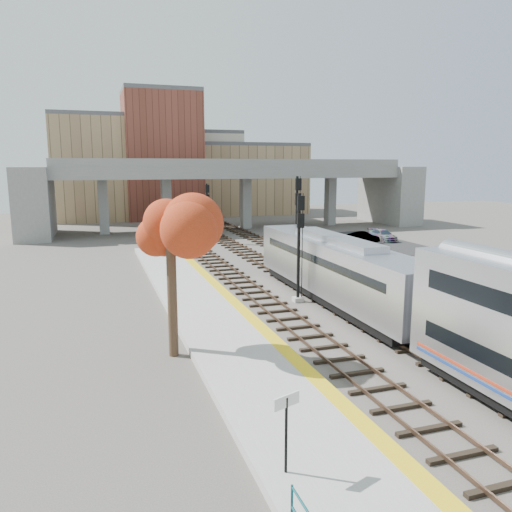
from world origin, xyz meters
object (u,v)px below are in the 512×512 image
object	(u,v)px
tree	(170,225)
car_a	(348,246)
locomotive	(335,268)
signal_mast_far	(207,214)
car_c	(383,235)
signal_mast_near	(299,249)
car_b	(363,237)
signal_mast_mid	(297,222)

from	to	relation	value
tree	car_a	bearing A→B (deg)	46.57
locomotive	signal_mast_far	bearing A→B (deg)	94.43
car_a	car_c	world-z (taller)	car_c
car_a	tree	bearing A→B (deg)	-152.29
car_c	tree	bearing A→B (deg)	-136.25
car_c	signal_mast_near	bearing A→B (deg)	-133.19
signal_mast_far	car_b	size ratio (longest dim) A/B	1.84
signal_mast_far	car_b	distance (m)	17.88
locomotive	car_a	xyz separation A→B (m)	(10.11, 16.75, -1.66)
tree	car_c	size ratio (longest dim) A/B	1.87
locomotive	car_a	distance (m)	19.64
signal_mast_far	tree	bearing A→B (deg)	-105.43
car_a	car_b	size ratio (longest dim) A/B	0.93
car_b	car_c	distance (m)	2.89
tree	car_b	size ratio (longest dim) A/B	2.25
car_b	signal_mast_near	bearing A→B (deg)	-162.62
car_a	car_c	distance (m)	9.37
signal_mast_near	tree	size ratio (longest dim) A/B	0.85
signal_mast_near	car_b	distance (m)	27.02
tree	car_a	distance (m)	31.43
signal_mast_mid	car_a	distance (m)	10.49
car_b	signal_mast_far	bearing A→B (deg)	128.93
car_a	locomotive	bearing A→B (deg)	-139.97
signal_mast_near	car_b	world-z (taller)	signal_mast_near
locomotive	car_c	distance (m)	28.50
car_a	car_b	distance (m)	6.92
locomotive	car_c	xyz separation A→B (m)	(17.64, 22.33, -1.60)
signal_mast_near	car_b	bearing A→B (deg)	51.08
car_b	signal_mast_mid	bearing A→B (deg)	-173.40
locomotive	signal_mast_mid	distance (m)	11.32
locomotive	signal_mast_far	size ratio (longest dim) A/B	2.85
locomotive	signal_mast_mid	size ratio (longest dim) A/B	2.44
locomotive	signal_mast_near	size ratio (longest dim) A/B	2.73
signal_mast_far	car_a	size ratio (longest dim) A/B	1.97
locomotive	car_a	bearing A→B (deg)	58.89
locomotive	car_c	size ratio (longest dim) A/B	4.34
locomotive	signal_mast_far	world-z (taller)	signal_mast_far
tree	signal_mast_near	bearing A→B (deg)	36.33
signal_mast_mid	car_c	distance (m)	19.59
tree	signal_mast_far	bearing A→B (deg)	74.57
signal_mast_mid	car_b	distance (m)	17.10
signal_mast_near	car_a	distance (m)	20.17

